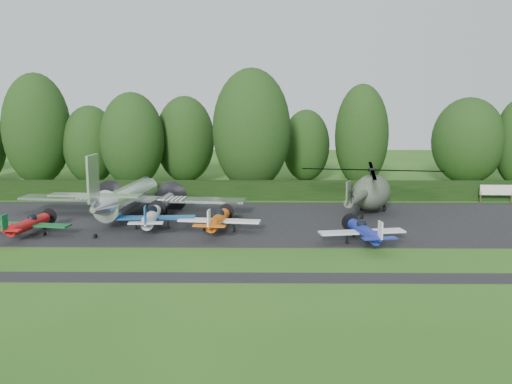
{
  "coord_description": "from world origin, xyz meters",
  "views": [
    {
      "loc": [
        5.46,
        -39.35,
        10.87
      ],
      "look_at": [
        4.92,
        10.9,
        2.5
      ],
      "focal_mm": 40.0,
      "sensor_mm": 36.0,
      "label": 1
    }
  ],
  "objects_px": {
    "light_plane_red": "(29,224)",
    "light_plane_orange": "(218,220)",
    "transport_plane": "(127,198)",
    "helicopter": "(372,189)",
    "light_plane_blue": "(364,231)",
    "sign_board": "(497,191)",
    "light_plane_white": "(151,217)"
  },
  "relations": [
    {
      "from": "transport_plane",
      "to": "helicopter",
      "type": "bearing_deg",
      "value": 0.7
    },
    {
      "from": "light_plane_white",
      "to": "light_plane_orange",
      "type": "distance_m",
      "value": 5.62
    },
    {
      "from": "light_plane_white",
      "to": "sign_board",
      "type": "relative_size",
      "value": 2.21
    },
    {
      "from": "light_plane_orange",
      "to": "helicopter",
      "type": "bearing_deg",
      "value": 22.71
    },
    {
      "from": "sign_board",
      "to": "light_plane_red",
      "type": "bearing_deg",
      "value": -163.02
    },
    {
      "from": "helicopter",
      "to": "light_plane_red",
      "type": "bearing_deg",
      "value": 174.47
    },
    {
      "from": "transport_plane",
      "to": "helicopter",
      "type": "xyz_separation_m",
      "value": [
        22.57,
        2.46,
        0.39
      ]
    },
    {
      "from": "transport_plane",
      "to": "light_plane_red",
      "type": "height_order",
      "value": "transport_plane"
    },
    {
      "from": "light_plane_blue",
      "to": "helicopter",
      "type": "bearing_deg",
      "value": 86.63
    },
    {
      "from": "light_plane_blue",
      "to": "sign_board",
      "type": "bearing_deg",
      "value": 55.46
    },
    {
      "from": "light_plane_red",
      "to": "transport_plane",
      "type": "bearing_deg",
      "value": 39.59
    },
    {
      "from": "light_plane_orange",
      "to": "light_plane_blue",
      "type": "bearing_deg",
      "value": -25.81
    },
    {
      "from": "light_plane_red",
      "to": "light_plane_blue",
      "type": "xyz_separation_m",
      "value": [
        26.02,
        -2.31,
        0.04
      ]
    },
    {
      "from": "transport_plane",
      "to": "sign_board",
      "type": "height_order",
      "value": "transport_plane"
    },
    {
      "from": "light_plane_orange",
      "to": "sign_board",
      "type": "relative_size",
      "value": 2.08
    },
    {
      "from": "transport_plane",
      "to": "light_plane_red",
      "type": "distance_m",
      "value": 9.43
    },
    {
      "from": "light_plane_blue",
      "to": "light_plane_red",
      "type": "bearing_deg",
      "value": -175.27
    },
    {
      "from": "helicopter",
      "to": "light_plane_white",
      "type": "bearing_deg",
      "value": 176.76
    },
    {
      "from": "helicopter",
      "to": "sign_board",
      "type": "distance_m",
      "value": 14.99
    },
    {
      "from": "light_plane_blue",
      "to": "sign_board",
      "type": "xyz_separation_m",
      "value": [
        16.73,
        17.13,
        0.25
      ]
    },
    {
      "from": "light_plane_red",
      "to": "helicopter",
      "type": "relative_size",
      "value": 0.43
    },
    {
      "from": "transport_plane",
      "to": "light_plane_orange",
      "type": "distance_m",
      "value": 10.37
    },
    {
      "from": "light_plane_white",
      "to": "light_plane_blue",
      "type": "height_order",
      "value": "light_plane_white"
    },
    {
      "from": "light_plane_red",
      "to": "light_plane_orange",
      "type": "bearing_deg",
      "value": -3.7
    },
    {
      "from": "light_plane_blue",
      "to": "helicopter",
      "type": "height_order",
      "value": "helicopter"
    },
    {
      "from": "helicopter",
      "to": "sign_board",
      "type": "bearing_deg",
      "value": -2.93
    },
    {
      "from": "light_plane_red",
      "to": "light_plane_orange",
      "type": "height_order",
      "value": "light_plane_orange"
    },
    {
      "from": "light_plane_red",
      "to": "sign_board",
      "type": "xyz_separation_m",
      "value": [
        42.76,
        14.83,
        0.29
      ]
    },
    {
      "from": "light_plane_blue",
      "to": "sign_board",
      "type": "relative_size",
      "value": 2.02
    },
    {
      "from": "light_plane_orange",
      "to": "light_plane_blue",
      "type": "distance_m",
      "value": 11.76
    },
    {
      "from": "transport_plane",
      "to": "light_plane_red",
      "type": "bearing_deg",
      "value": -136.92
    },
    {
      "from": "light_plane_white",
      "to": "transport_plane",
      "type": "bearing_deg",
      "value": 126.18
    }
  ]
}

